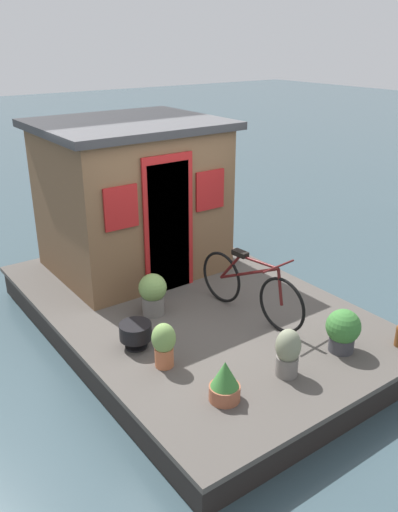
# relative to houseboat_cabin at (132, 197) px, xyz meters

# --- Properties ---
(ground_plane) EXTENTS (60.00, 60.00, 0.00)m
(ground_plane) POSITION_rel_houseboat_cabin_xyz_m (-1.39, 0.00, -1.45)
(ground_plane) COLOR #384C54
(houseboat_deck) EXTENTS (5.01, 3.26, 0.40)m
(houseboat_deck) POSITION_rel_houseboat_cabin_xyz_m (-1.39, 0.00, -1.25)
(houseboat_deck) COLOR #4C4742
(houseboat_deck) RESTS_ON ground_plane
(houseboat_cabin) EXTENTS (2.05, 2.38, 2.09)m
(houseboat_cabin) POSITION_rel_houseboat_cabin_xyz_m (0.00, 0.00, 0.00)
(houseboat_cabin) COLOR brown
(houseboat_cabin) RESTS_ON houseboat_deck
(bicycle) EXTENTS (1.64, 0.50, 0.79)m
(bicycle) POSITION_rel_houseboat_cabin_xyz_m (-2.08, -0.39, -0.68)
(bicycle) COLOR black
(bicycle) RESTS_ON houseboat_deck
(potted_plant_mint) EXTENTS (0.25, 0.25, 0.51)m
(potted_plant_mint) POSITION_rel_houseboat_cabin_xyz_m (-3.22, 0.10, -0.79)
(potted_plant_mint) COLOR slate
(potted_plant_mint) RESTS_ON houseboat_deck
(potted_plant_rosemary) EXTENTS (0.37, 0.37, 0.48)m
(potted_plant_rosemary) POSITION_rel_houseboat_cabin_xyz_m (-3.25, -0.68, -0.80)
(potted_plant_rosemary) COLOR #38383D
(potted_plant_rosemary) RESTS_ON houseboat_deck
(potted_plant_thyme) EXTENTS (0.29, 0.29, 0.41)m
(potted_plant_thyme) POSITION_rel_houseboat_cabin_xyz_m (-3.16, 0.84, -0.86)
(potted_plant_thyme) COLOR #935138
(potted_plant_thyme) RESTS_ON houseboat_deck
(potted_plant_geranium) EXTENTS (0.25, 0.25, 0.48)m
(potted_plant_geranium) POSITION_rel_houseboat_cabin_xyz_m (-2.38, 1.00, -0.79)
(potted_plant_geranium) COLOR #B2603D
(potted_plant_geranium) RESTS_ON houseboat_deck
(potted_plant_succulent) EXTENTS (0.34, 0.34, 0.52)m
(potted_plant_succulent) POSITION_rel_houseboat_cabin_xyz_m (-1.38, 0.53, -0.77)
(potted_plant_succulent) COLOR slate
(potted_plant_succulent) RESTS_ON houseboat_deck
(charcoal_grill) EXTENTS (0.35, 0.35, 0.28)m
(charcoal_grill) POSITION_rel_houseboat_cabin_xyz_m (-1.90, 1.06, -0.87)
(charcoal_grill) COLOR black
(charcoal_grill) RESTS_ON houseboat_deck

